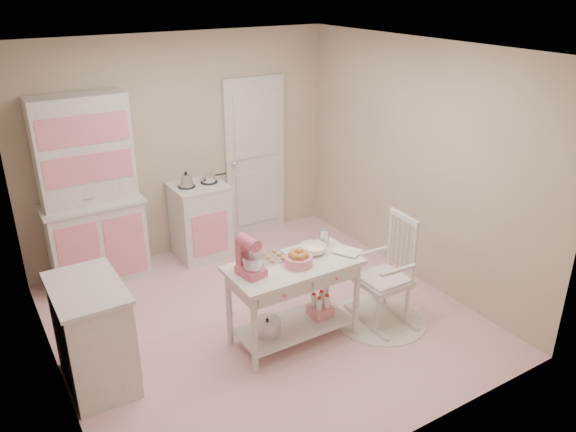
% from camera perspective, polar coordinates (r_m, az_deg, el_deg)
% --- Properties ---
extents(room_shell, '(3.84, 3.84, 2.62)m').
position_cam_1_polar(room_shell, '(4.98, -2.82, 5.58)').
color(room_shell, pink).
rests_on(room_shell, ground).
extents(door, '(0.82, 0.05, 2.04)m').
position_cam_1_polar(door, '(7.17, -3.35, 5.89)').
color(door, white).
rests_on(door, ground).
extents(hutch, '(1.06, 0.50, 2.08)m').
position_cam_1_polar(hutch, '(6.30, -19.45, 2.24)').
color(hutch, white).
rests_on(hutch, ground).
extents(stove, '(0.62, 0.57, 0.92)m').
position_cam_1_polar(stove, '(6.78, -8.89, -0.45)').
color(stove, white).
rests_on(stove, ground).
extents(base_cabinet, '(0.54, 0.84, 0.92)m').
position_cam_1_polar(base_cabinet, '(4.94, -19.17, -11.35)').
color(base_cabinet, white).
rests_on(base_cabinet, ground).
extents(lace_rug, '(0.92, 0.92, 0.01)m').
position_cam_1_polar(lace_rug, '(5.76, 9.33, -10.28)').
color(lace_rug, white).
rests_on(lace_rug, ground).
extents(rocking_chair, '(0.52, 0.74, 1.10)m').
position_cam_1_polar(rocking_chair, '(5.48, 9.70, -5.53)').
color(rocking_chair, white).
rests_on(rocking_chair, ground).
extents(work_table, '(1.20, 0.60, 0.80)m').
position_cam_1_polar(work_table, '(5.21, 0.57, -8.73)').
color(work_table, white).
rests_on(work_table, ground).
extents(stand_mixer, '(0.24, 0.31, 0.34)m').
position_cam_1_polar(stand_mixer, '(4.76, -3.83, -4.19)').
color(stand_mixer, '#CA5571').
rests_on(stand_mixer, work_table).
extents(cookie_tray, '(0.34, 0.24, 0.02)m').
position_cam_1_polar(cookie_tray, '(5.07, -1.94, -4.37)').
color(cookie_tray, silver).
rests_on(cookie_tray, work_table).
extents(bread_basket, '(0.25, 0.25, 0.09)m').
position_cam_1_polar(bread_basket, '(4.96, 1.10, -4.56)').
color(bread_basket, pink).
rests_on(bread_basket, work_table).
extents(mixing_bowl, '(0.25, 0.25, 0.08)m').
position_cam_1_polar(mixing_bowl, '(5.18, 2.56, -3.39)').
color(mixing_bowl, white).
rests_on(mixing_bowl, work_table).
extents(metal_pitcher, '(0.10, 0.10, 0.17)m').
position_cam_1_polar(metal_pitcher, '(5.31, 3.70, -2.15)').
color(metal_pitcher, silver).
rests_on(metal_pitcher, work_table).
extents(recipe_book, '(0.27, 0.30, 0.02)m').
position_cam_1_polar(recipe_book, '(5.14, 5.56, -4.01)').
color(recipe_book, white).
rests_on(recipe_book, work_table).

